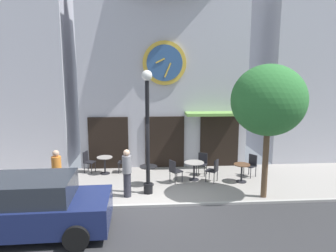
# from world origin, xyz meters

# --- Properties ---
(ground_plane) EXTENTS (27.44, 10.93, 0.13)m
(ground_plane) POSITION_xyz_m (0.00, -1.20, -0.02)
(ground_plane) COLOR gray
(clock_building) EXTENTS (7.44, 3.51, 9.85)m
(clock_building) POSITION_xyz_m (0.75, 5.36, 5.10)
(clock_building) COLOR #B2B2BC
(clock_building) RESTS_ON ground_plane
(neighbor_building_left) EXTENTS (5.93, 3.46, 13.04)m
(neighbor_building_left) POSITION_xyz_m (-6.51, 5.97, 6.52)
(neighbor_building_left) COLOR #B2B2BC
(neighbor_building_left) RESTS_ON ground_plane
(neighbor_building_right) EXTENTS (5.54, 4.57, 12.89)m
(neighbor_building_right) POSITION_xyz_m (8.55, 6.53, 6.45)
(neighbor_building_right) COLOR #B2B2BC
(neighbor_building_right) RESTS_ON ground_plane
(street_lamp) EXTENTS (0.36, 0.36, 4.31)m
(street_lamp) POSITION_xyz_m (-0.02, 1.16, 2.19)
(street_lamp) COLOR black
(street_lamp) RESTS_ON ground_plane
(street_tree) EXTENTS (2.48, 2.23, 4.51)m
(street_tree) POSITION_xyz_m (3.94, 0.54, 3.32)
(street_tree) COLOR brown
(street_tree) RESTS_ON ground_plane
(cafe_table_center_right) EXTENTS (0.65, 0.65, 0.73)m
(cafe_table_center_right) POSITION_xyz_m (-1.82, 3.42, 0.49)
(cafe_table_center_right) COLOR black
(cafe_table_center_right) RESTS_ON ground_plane
(cafe_table_near_door) EXTENTS (0.67, 0.67, 0.75)m
(cafe_table_near_door) POSITION_xyz_m (0.00, 1.95, 0.51)
(cafe_table_near_door) COLOR black
(cafe_table_near_door) RESTS_ON ground_plane
(cafe_table_center) EXTENTS (0.78, 0.78, 0.73)m
(cafe_table_center) POSITION_xyz_m (1.80, 2.39, 0.54)
(cafe_table_center) COLOR black
(cafe_table_center) RESTS_ON ground_plane
(cafe_table_near_curb) EXTENTS (0.63, 0.63, 0.72)m
(cafe_table_near_curb) POSITION_xyz_m (3.62, 2.04, 0.48)
(cafe_table_near_curb) COLOR black
(cafe_table_near_curb) RESTS_ON ground_plane
(cafe_chair_right_end) EXTENTS (0.55, 0.55, 0.90)m
(cafe_chair_right_end) POSITION_xyz_m (1.00, 2.13, 0.53)
(cafe_chair_right_end) COLOR black
(cafe_chair_right_end) RESTS_ON ground_plane
(cafe_chair_facing_street) EXTENTS (0.56, 0.56, 0.90)m
(cafe_chair_facing_street) POSITION_xyz_m (4.22, 2.68, 0.53)
(cafe_chair_facing_street) COLOR black
(cafe_chair_facing_street) RESTS_ON ground_plane
(cafe_chair_facing_wall) EXTENTS (0.43, 0.43, 0.90)m
(cafe_chair_facing_wall) POSITION_xyz_m (-0.99, 3.54, 0.53)
(cafe_chair_facing_wall) COLOR black
(cafe_chair_facing_wall) RESTS_ON ground_plane
(cafe_chair_near_lamp) EXTENTS (0.56, 0.56, 0.90)m
(cafe_chair_near_lamp) POSITION_xyz_m (2.53, 2.11, 0.53)
(cafe_chair_near_lamp) COLOR black
(cafe_chair_near_lamp) RESTS_ON ground_plane
(cafe_chair_mid_row) EXTENTS (0.50, 0.50, 0.90)m
(cafe_chair_mid_row) POSITION_xyz_m (-2.57, 3.69, 0.53)
(cafe_chair_mid_row) COLOR black
(cafe_chair_mid_row) RESTS_ON ground_plane
(cafe_chair_left_end) EXTENTS (0.53, 0.53, 0.90)m
(cafe_chair_left_end) POSITION_xyz_m (2.25, 3.05, 0.53)
(cafe_chair_left_end) COLOR black
(cafe_chair_left_end) RESTS_ON ground_plane
(pedestrian_orange) EXTENTS (0.39, 0.39, 1.67)m
(pedestrian_orange) POSITION_xyz_m (-3.10, 0.99, 0.86)
(pedestrian_orange) COLOR #2D2D38
(pedestrian_orange) RESTS_ON ground_plane
(pedestrian_grey) EXTENTS (0.44, 0.44, 1.67)m
(pedestrian_grey) POSITION_xyz_m (-0.74, 0.91, 0.86)
(pedestrian_grey) COLOR #2D2D38
(pedestrian_grey) RESTS_ON ground_plane
(parked_car_navy) EXTENTS (4.34, 2.11, 1.55)m
(parked_car_navy) POSITION_xyz_m (-3.22, -1.45, 0.76)
(parked_car_navy) COLOR navy
(parked_car_navy) RESTS_ON ground_plane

